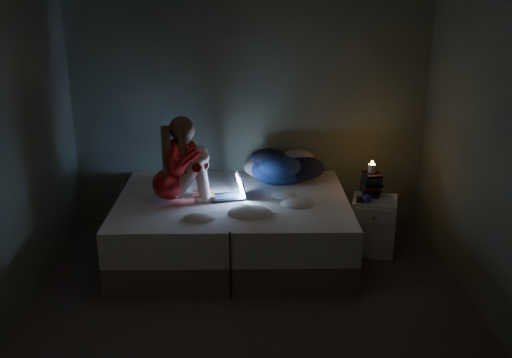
{
  "coord_description": "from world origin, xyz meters",
  "views": [
    {
      "loc": [
        -0.03,
        -3.87,
        2.48
      ],
      "look_at": [
        0.05,
        1.0,
        0.8
      ],
      "focal_mm": 40.51,
      "sensor_mm": 36.0,
      "label": 1
    }
  ],
  "objects_px": {
    "nightstand": "(373,225)",
    "candle": "(372,170)",
    "woman": "(169,160)",
    "laptop": "(227,187)",
    "phone": "(362,201)",
    "bed": "(233,227)"
  },
  "relations": [
    {
      "from": "nightstand",
      "to": "candle",
      "type": "height_order",
      "value": "candle"
    },
    {
      "from": "nightstand",
      "to": "candle",
      "type": "distance_m",
      "value": 0.54
    },
    {
      "from": "woman",
      "to": "laptop",
      "type": "xyz_separation_m",
      "value": [
        0.51,
        0.07,
        -0.28
      ]
    },
    {
      "from": "woman",
      "to": "candle",
      "type": "bearing_deg",
      "value": -2.75
    },
    {
      "from": "woman",
      "to": "phone",
      "type": "relative_size",
      "value": 5.62
    },
    {
      "from": "nightstand",
      "to": "phone",
      "type": "bearing_deg",
      "value": -135.82
    },
    {
      "from": "bed",
      "to": "phone",
      "type": "relative_size",
      "value": 15.11
    },
    {
      "from": "bed",
      "to": "candle",
      "type": "distance_m",
      "value": 1.41
    },
    {
      "from": "woman",
      "to": "phone",
      "type": "distance_m",
      "value": 1.81
    },
    {
      "from": "nightstand",
      "to": "candle",
      "type": "bearing_deg",
      "value": 121.24
    },
    {
      "from": "woman",
      "to": "laptop",
      "type": "bearing_deg",
      "value": -1.99
    },
    {
      "from": "bed",
      "to": "nightstand",
      "type": "xyz_separation_m",
      "value": [
        1.34,
        0.07,
        -0.02
      ]
    },
    {
      "from": "woman",
      "to": "laptop",
      "type": "distance_m",
      "value": 0.58
    },
    {
      "from": "candle",
      "to": "phone",
      "type": "relative_size",
      "value": 0.57
    },
    {
      "from": "woman",
      "to": "candle",
      "type": "xyz_separation_m",
      "value": [
        1.87,
        0.24,
        -0.18
      ]
    },
    {
      "from": "laptop",
      "to": "nightstand",
      "type": "relative_size",
      "value": 0.6
    },
    {
      "from": "woman",
      "to": "nightstand",
      "type": "relative_size",
      "value": 1.46
    },
    {
      "from": "bed",
      "to": "phone",
      "type": "bearing_deg",
      "value": -0.39
    },
    {
      "from": "candle",
      "to": "phone",
      "type": "bearing_deg",
      "value": -121.5
    },
    {
      "from": "woman",
      "to": "nightstand",
      "type": "bearing_deg",
      "value": -5.75
    },
    {
      "from": "candle",
      "to": "phone",
      "type": "xyz_separation_m",
      "value": [
        -0.11,
        -0.17,
        -0.25
      ]
    },
    {
      "from": "laptop",
      "to": "candle",
      "type": "bearing_deg",
      "value": -6.82
    }
  ]
}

